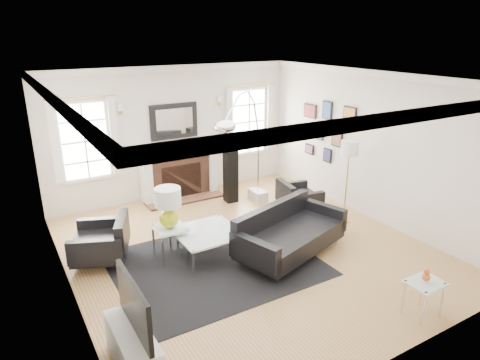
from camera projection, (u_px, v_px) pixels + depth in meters
floor at (247, 249)px, 7.18m from camera, size 6.00×6.00×0.00m
back_wall at (174, 132)px, 9.15m from camera, size 5.50×0.04×2.80m
front_wall at (404, 248)px, 4.28m from camera, size 5.50×0.04×2.80m
left_wall at (61, 203)px, 5.39m from camera, size 0.04×6.00×2.80m
right_wall at (372, 147)px, 8.04m from camera, size 0.04×6.00×2.80m
ceiling at (248, 78)px, 6.25m from camera, size 5.50×6.00×0.02m
crown_molding at (248, 83)px, 6.27m from camera, size 5.50×6.00×0.12m
fireplace at (180, 173)px, 9.26m from camera, size 1.70×0.69×1.11m
mantel_mirror at (174, 121)px, 9.03m from camera, size 1.05×0.07×0.75m
window_left at (85, 141)px, 8.20m from camera, size 1.24×0.15×1.62m
window_right at (249, 121)px, 9.98m from camera, size 1.24×0.15×1.62m
gallery_wall at (325, 127)px, 9.03m from camera, size 0.04×1.73×1.29m
tv_unit at (134, 344)px, 4.51m from camera, size 0.35×1.00×1.09m
area_rug at (215, 264)px, 6.70m from camera, size 3.02×2.52×0.01m
sofa at (288, 234)px, 6.92m from camera, size 2.15×1.43×0.65m
armchair_left at (104, 242)px, 6.66m from camera, size 1.08×1.14×0.61m
armchair_right at (297, 198)px, 8.54m from camera, size 0.84×0.91×0.54m
coffee_table at (207, 233)px, 6.81m from camera, size 0.99×0.99×0.44m
side_table_left at (170, 233)px, 6.74m from camera, size 0.49×0.49×0.54m
nesting_table at (424, 290)px, 5.38m from camera, size 0.45×0.37×0.49m
gourd_lamp at (168, 205)px, 6.58m from camera, size 0.41×0.41×0.66m
orange_vase at (426, 276)px, 5.31m from camera, size 0.10×0.10×0.16m
arc_floor_lamp at (244, 150)px, 7.95m from camera, size 1.79×1.66×2.53m
stick_floor_lamp at (349, 152)px, 7.74m from camera, size 0.32×0.32×1.59m
speaker_tower at (231, 173)px, 8.98m from camera, size 0.27×0.27×1.25m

